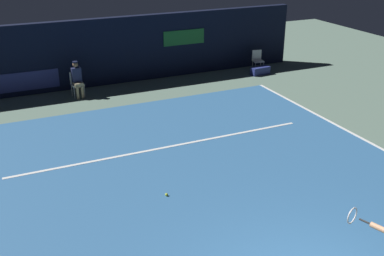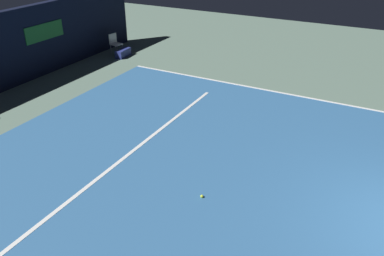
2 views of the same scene
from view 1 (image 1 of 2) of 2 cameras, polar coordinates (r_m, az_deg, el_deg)
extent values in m
plane|color=slate|center=(11.66, 0.37, -6.36)|extent=(33.39, 33.39, 0.00)
cube|color=#336699|center=(11.65, 0.37, -6.33)|extent=(11.15, 11.54, 0.01)
cube|color=white|center=(14.60, 20.47, -1.47)|extent=(0.10, 11.54, 0.01)
cube|color=white|center=(13.30, -3.28, -2.37)|extent=(8.70, 0.10, 0.01)
cube|color=black|center=(18.73, -10.70, 9.09)|extent=(16.67, 0.30, 2.60)
cube|color=navy|center=(18.33, -19.27, 5.43)|extent=(2.20, 0.04, 0.70)
cube|color=#1E6B2D|center=(19.55, -0.99, 10.97)|extent=(1.80, 0.04, 0.60)
cylinder|color=black|center=(8.26, 20.61, -10.75)|extent=(0.13, 0.29, 0.03)
torus|color=#B2B2B7|center=(8.35, 18.91, -10.06)|extent=(0.30, 0.12, 0.30)
cube|color=white|center=(17.70, -13.76, 5.15)|extent=(0.47, 0.43, 0.04)
cube|color=white|center=(17.81, -14.00, 6.03)|extent=(0.42, 0.06, 0.42)
cylinder|color=#B2B2B7|center=(17.57, -14.12, 4.19)|extent=(0.03, 0.03, 0.46)
cylinder|color=#B2B2B7|center=(17.66, -12.95, 4.40)|extent=(0.03, 0.03, 0.46)
cylinder|color=#B2B2B7|center=(17.88, -14.41, 4.50)|extent=(0.03, 0.03, 0.46)
cylinder|color=#B2B2B7|center=(17.97, -13.27, 4.70)|extent=(0.03, 0.03, 0.46)
cube|color=tan|center=(17.61, -13.70, 5.21)|extent=(0.35, 0.42, 0.14)
cylinder|color=tan|center=(17.51, -13.73, 4.17)|extent=(0.11, 0.11, 0.46)
cylinder|color=tan|center=(17.55, -13.17, 4.27)|extent=(0.11, 0.11, 0.46)
cube|color=#23284C|center=(17.63, -13.91, 6.33)|extent=(0.36, 0.25, 0.52)
sphere|color=#8C6647|center=(17.52, -14.03, 7.52)|extent=(0.20, 0.20, 0.20)
cylinder|color=#141933|center=(17.50, -14.05, 7.80)|extent=(0.19, 0.19, 0.04)
cube|color=white|center=(20.59, 8.06, 8.06)|extent=(0.50, 0.47, 0.04)
cube|color=white|center=(20.72, 7.89, 8.82)|extent=(0.42, 0.10, 0.42)
cylinder|color=#B2B2B7|center=(20.43, 7.71, 7.32)|extent=(0.03, 0.03, 0.44)
cylinder|color=#B2B2B7|center=(20.57, 8.68, 7.37)|extent=(0.03, 0.03, 0.44)
cylinder|color=#B2B2B7|center=(20.74, 7.36, 7.58)|extent=(0.03, 0.03, 0.44)
cylinder|color=#B2B2B7|center=(20.87, 8.33, 7.63)|extent=(0.03, 0.03, 0.44)
sphere|color=#CCE033|center=(11.00, -3.12, -8.09)|extent=(0.07, 0.07, 0.07)
cube|color=navy|center=(20.19, 8.30, 6.92)|extent=(0.87, 0.40, 0.32)
camera|label=2|loc=(6.43, -50.09, 10.71)|focal=36.58mm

